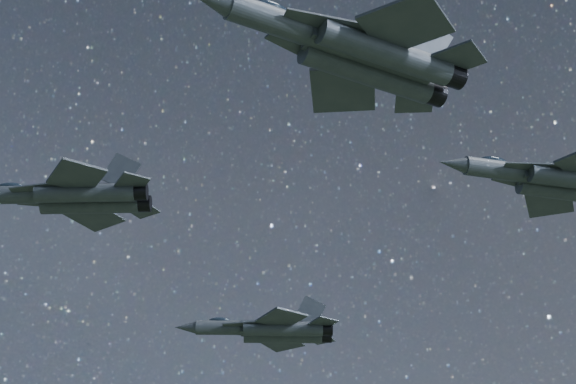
{
  "coord_description": "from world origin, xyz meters",
  "views": [
    {
      "loc": [
        0.17,
        -70.04,
        118.77
      ],
      "look_at": [
        3.84,
        -0.18,
        159.52
      ],
      "focal_mm": 60.0,
      "sensor_mm": 36.0,
      "label": 1
    }
  ],
  "objects": [
    {
      "name": "jet_left",
      "position": [
        3.21,
        23.55,
        156.69
      ],
      "size": [
        17.08,
        12.12,
        4.34
      ],
      "rotation": [
        0.0,
        0.0,
        -0.04
      ],
      "color": "#31383E"
    },
    {
      "name": "jet_right",
      "position": [
        6.95,
        -22.11,
        157.2
      ],
      "size": [
        19.31,
        12.66,
        4.97
      ],
      "rotation": [
        0.0,
        0.0,
        0.42
      ],
      "color": "#31383E"
    },
    {
      "name": "jet_slot",
      "position": [
        24.44,
        -6.82,
        157.37
      ],
      "size": [
        16.91,
        11.64,
        4.24
      ],
      "rotation": [
        0.0,
        0.0,
        0.19
      ],
      "color": "#31383E"
    },
    {
      "name": "jet_lead",
      "position": [
        -15.23,
        5.18,
        161.61
      ],
      "size": [
        18.52,
        13.02,
        4.68
      ],
      "rotation": [
        0.0,
        0.0,
        -0.08
      ],
      "color": "#31383E"
    }
  ]
}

